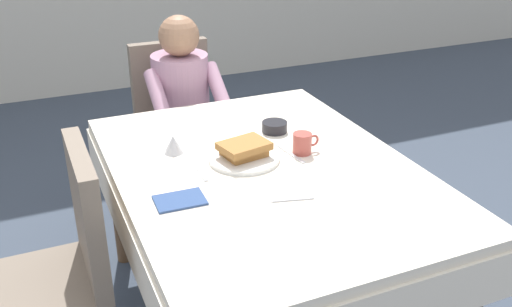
{
  "coord_description": "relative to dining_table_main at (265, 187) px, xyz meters",
  "views": [
    {
      "loc": [
        -0.8,
        -1.78,
        1.73
      ],
      "look_at": [
        -0.03,
        0.03,
        0.79
      ],
      "focal_mm": 40.16,
      "sensor_mm": 36.0,
      "label": 1
    }
  ],
  "objects": [
    {
      "name": "knife_right_of_plate",
      "position": [
        0.14,
        0.07,
        0.09
      ],
      "size": [
        0.04,
        0.2,
        0.0
      ],
      "primitive_type": "cube",
      "rotation": [
        0.0,
        0.0,
        1.68
      ],
      "color": "silver",
      "rests_on": "dining_table_main"
    },
    {
      "name": "spoon_near_edge",
      "position": [
        -0.02,
        -0.27,
        0.09
      ],
      "size": [
        0.15,
        0.05,
        0.0
      ],
      "primitive_type": "cube",
      "rotation": [
        0.0,
        0.0,
        -0.25
      ],
      "color": "silver",
      "rests_on": "dining_table_main"
    },
    {
      "name": "diner_person",
      "position": [
        -0.02,
        1.01,
        0.02
      ],
      "size": [
        0.4,
        0.43,
        1.12
      ],
      "rotation": [
        0.0,
        0.0,
        3.14
      ],
      "color": "#B2849E",
      "rests_on": "ground"
    },
    {
      "name": "dining_table_main",
      "position": [
        0.0,
        0.0,
        0.0
      ],
      "size": [
        1.12,
        1.52,
        0.74
      ],
      "color": "silver",
      "rests_on": "ground"
    },
    {
      "name": "bowl_butter",
      "position": [
        0.18,
        0.29,
        0.11
      ],
      "size": [
        0.11,
        0.11,
        0.04
      ],
      "primitive_type": "cylinder",
      "color": "black",
      "rests_on": "dining_table_main"
    },
    {
      "name": "chair_left_side",
      "position": [
        -0.77,
        0.0,
        -0.12
      ],
      "size": [
        0.45,
        0.44,
        0.93
      ],
      "rotation": [
        0.0,
        0.0,
        1.57
      ],
      "color": "#7A6B5B",
      "rests_on": "ground"
    },
    {
      "name": "breakfast_stack",
      "position": [
        -0.05,
        0.09,
        0.14
      ],
      "size": [
        0.21,
        0.17,
        0.06
      ],
      "color": "#A36B33",
      "rests_on": "plate_breakfast"
    },
    {
      "name": "cup_coffee",
      "position": [
        0.19,
        0.05,
        0.13
      ],
      "size": [
        0.11,
        0.08,
        0.08
      ],
      "color": "#B24C42",
      "rests_on": "dining_table_main"
    },
    {
      "name": "chair_diner",
      "position": [
        -0.02,
        1.17,
        -0.12
      ],
      "size": [
        0.44,
        0.45,
        0.93
      ],
      "rotation": [
        0.0,
        0.0,
        3.14
      ],
      "color": "#7A6B5B",
      "rests_on": "ground"
    },
    {
      "name": "plate_breakfast",
      "position": [
        -0.05,
        0.09,
        0.1
      ],
      "size": [
        0.28,
        0.28,
        0.02
      ],
      "primitive_type": "cylinder",
      "color": "white",
      "rests_on": "dining_table_main"
    },
    {
      "name": "napkin_folded",
      "position": [
        -0.37,
        -0.12,
        0.09
      ],
      "size": [
        0.17,
        0.13,
        0.01
      ],
      "primitive_type": "cube",
      "rotation": [
        0.0,
        0.0,
        -0.03
      ],
      "color": "#334C7F",
      "rests_on": "dining_table_main"
    },
    {
      "name": "fork_left_of_plate",
      "position": [
        -0.24,
        0.07,
        0.09
      ],
      "size": [
        0.02,
        0.18,
        0.0
      ],
      "primitive_type": "cube",
      "rotation": [
        0.0,
        0.0,
        1.54
      ],
      "color": "silver",
      "rests_on": "dining_table_main"
    },
    {
      "name": "syrup_pitcher",
      "position": [
        -0.28,
        0.26,
        0.13
      ],
      "size": [
        0.08,
        0.08,
        0.07
      ],
      "color": "silver",
      "rests_on": "dining_table_main"
    }
  ]
}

